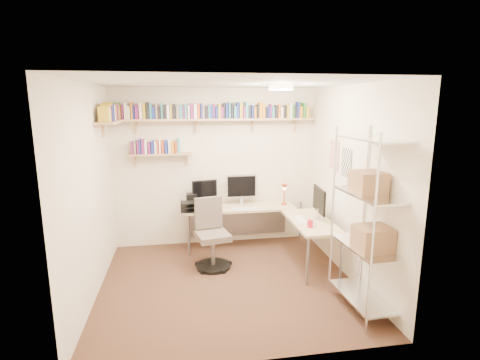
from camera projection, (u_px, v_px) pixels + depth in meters
ground at (228, 283)px, 4.81m from camera, size 3.20×3.20×0.00m
room_shell at (228, 164)px, 4.49m from camera, size 3.24×3.04×2.52m
wall_shelves at (188, 119)px, 5.58m from camera, size 3.12×1.09×0.80m
corner_desk at (250, 210)px, 5.70m from camera, size 2.05×1.74×1.16m
office_chair at (212, 239)px, 5.23m from camera, size 0.52×0.52×0.97m
wire_rack at (370, 217)px, 3.96m from camera, size 0.47×0.90×2.02m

